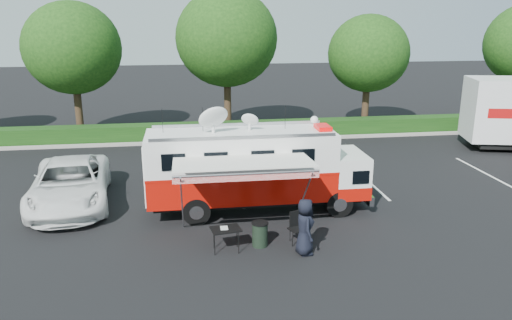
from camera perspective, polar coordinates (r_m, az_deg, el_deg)
The scene contains 10 objects.
ground_plane at distance 19.47m, azimuth 0.21°, elevation -5.78°, with size 120.00×120.00×0.00m, color black.
back_border at distance 31.08m, azimuth -1.18°, elevation 12.01°, with size 60.00×6.14×8.87m.
stall_lines at distance 22.20m, azimuth -2.20°, elevation -2.96°, with size 24.12×5.50×0.01m.
command_truck at distance 18.88m, azimuth -0.00°, elevation -0.94°, with size 8.40×2.31×4.03m.
awning at distance 16.26m, azimuth -1.43°, elevation -0.61°, with size 4.58×2.39×2.77m.
white_suv at distance 21.40m, azimuth -20.25°, elevation -4.77°, with size 2.91×6.30×1.75m, color white.
person at distance 16.24m, azimuth 5.51°, elevation -10.57°, with size 0.90×0.58×1.84m, color black.
folding_table at distance 16.03m, azimuth -3.47°, elevation -7.97°, with size 1.02×0.80×0.79m.
folding_chair at distance 16.72m, azimuth 4.68°, elevation -7.31°, with size 0.67×0.71×1.07m.
trash_bin at distance 16.49m, azimuth 0.45°, elevation -8.45°, with size 0.55×0.55×0.82m.
Camera 1 is at (-2.63, -17.85, 7.31)m, focal length 35.00 mm.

